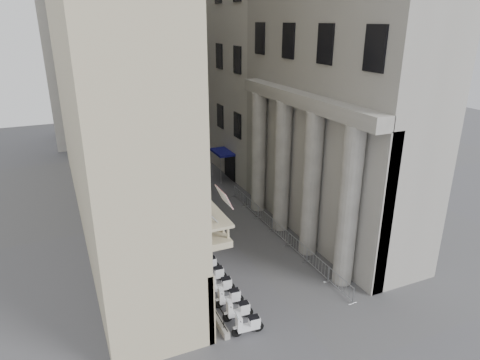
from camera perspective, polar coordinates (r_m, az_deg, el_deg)
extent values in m
cube|color=beige|center=(61.34, -14.48, 19.67)|extent=(22.00, 10.00, 30.00)
cylinder|color=white|center=(40.77, -11.68, -0.50)|extent=(0.06, 0.06, 2.01)
cylinder|color=white|center=(41.31, -8.22, 0.01)|extent=(0.06, 0.06, 2.01)
cylinder|color=white|center=(43.13, -12.43, 0.62)|extent=(0.06, 0.06, 2.01)
cylinder|color=white|center=(43.64, -9.15, 1.10)|extent=(0.06, 0.06, 2.01)
cube|color=silver|center=(41.84, -10.46, 1.67)|extent=(2.74, 2.74, 0.11)
cone|color=silver|center=(41.70, -10.50, 2.27)|extent=(3.65, 3.65, 0.91)
cylinder|color=#93969B|center=(33.18, -10.57, 0.48)|extent=(0.16, 0.16, 8.36)
cylinder|color=#93969B|center=(32.13, -8.81, 7.72)|extent=(2.50, 0.44, 0.12)
cube|color=#93969B|center=(32.31, -6.77, 7.79)|extent=(0.55, 0.30, 0.16)
cube|color=black|center=(35.35, -10.86, -4.17)|extent=(0.49, 0.79, 1.61)
cube|color=#19E54C|center=(35.26, -10.68, -3.91)|extent=(0.24, 0.55, 0.89)
imported|color=#0E1738|center=(47.52, -7.50, 2.79)|extent=(0.83, 0.67, 1.96)
imported|color=black|center=(50.87, -10.38, 3.65)|extent=(1.02, 1.01, 1.66)
imported|color=black|center=(51.38, -12.17, 3.85)|extent=(1.11, 0.93, 1.93)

